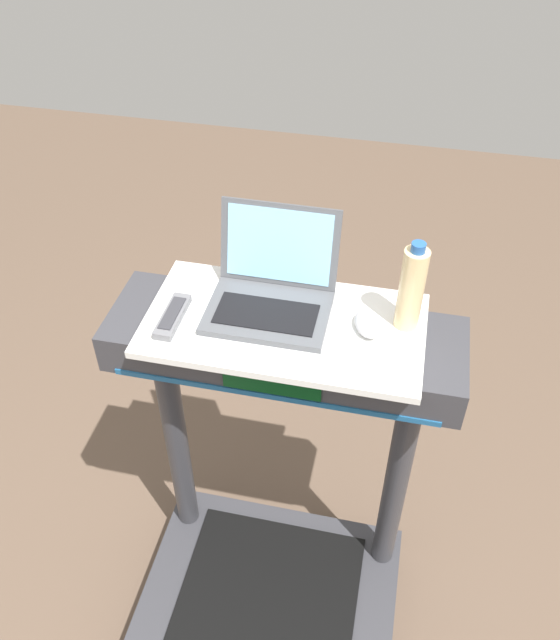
# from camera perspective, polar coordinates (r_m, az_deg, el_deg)

# --- Properties ---
(desk_board) EXTENTS (0.69, 0.37, 0.02)m
(desk_board) POSITION_cam_1_polar(r_m,az_deg,el_deg) (1.63, 0.38, -0.43)
(desk_board) COLOR white
(desk_board) RESTS_ON treadmill_base
(laptop) EXTENTS (0.30, 0.27, 0.23)m
(laptop) POSITION_cam_1_polar(r_m,az_deg,el_deg) (1.64, -0.72, 2.59)
(laptop) COLOR #515459
(laptop) RESTS_ON desk_board
(computer_mouse) EXTENTS (0.09, 0.11, 0.03)m
(computer_mouse) POSITION_cam_1_polar(r_m,az_deg,el_deg) (1.61, 7.54, -0.34)
(computer_mouse) COLOR #B2B2B7
(computer_mouse) RESTS_ON desk_board
(water_bottle) EXTENTS (0.06, 0.06, 0.24)m
(water_bottle) POSITION_cam_1_polar(r_m,az_deg,el_deg) (1.58, 11.27, 2.69)
(water_bottle) COLOR beige
(water_bottle) RESTS_ON desk_board
(tv_remote) EXTENTS (0.05, 0.16, 0.02)m
(tv_remote) POSITION_cam_1_polar(r_m,az_deg,el_deg) (1.65, -9.25, 0.32)
(tv_remote) COLOR slate
(tv_remote) RESTS_ON desk_board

